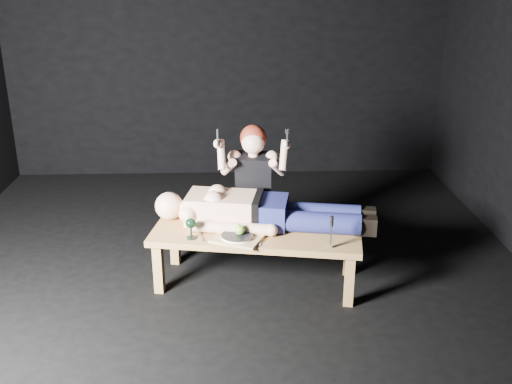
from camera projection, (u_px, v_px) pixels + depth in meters
ground at (226, 271)px, 4.91m from camera, size 5.00×5.00×0.00m
back_wall at (225, 47)px, 6.71m from camera, size 5.00×0.00×5.00m
table at (256, 257)px, 4.65m from camera, size 1.67×0.86×0.45m
lying_man at (265, 208)px, 4.63m from camera, size 1.79×0.81×0.29m
kneeling_woman at (254, 189)px, 4.99m from camera, size 0.70×0.77×1.21m
serving_tray at (237, 239)px, 4.42m from camera, size 0.42×0.37×0.02m
plate at (237, 236)px, 4.41m from camera, size 0.31×0.31×0.02m
apple at (240, 230)px, 4.40m from camera, size 0.08×0.08×0.08m
goblet at (191, 228)px, 4.41m from camera, size 0.09×0.09×0.16m
fork_flat at (201, 237)px, 4.46m from camera, size 0.05×0.17×0.01m
knife_flat at (260, 241)px, 4.40m from camera, size 0.03×0.17×0.01m
spoon_flat at (254, 234)px, 4.50m from camera, size 0.13×0.13×0.01m
carving_knife at (331, 232)px, 4.25m from camera, size 0.04×0.04×0.25m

